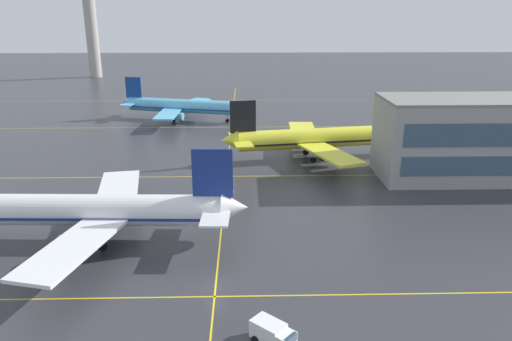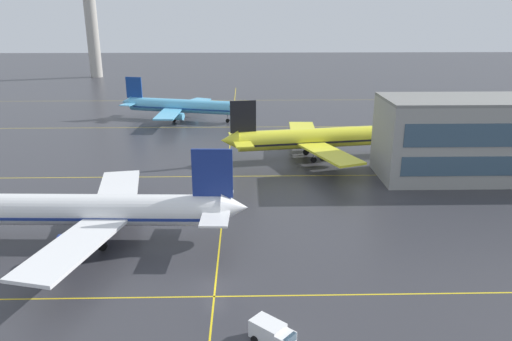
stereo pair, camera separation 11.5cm
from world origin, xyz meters
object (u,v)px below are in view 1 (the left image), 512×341
object	(u,v)px
service_truck_red_van	(273,333)
control_tower	(90,19)
airliner_second_row	(317,138)
airliner_front_gate	(94,210)
airliner_third_row	(181,106)

from	to	relation	value
service_truck_red_van	control_tower	bearing A→B (deg)	110.44
airliner_second_row	control_tower	xyz separation A→B (m)	(-80.30, 126.00, 20.44)
airliner_second_row	service_truck_red_van	distance (m)	58.20
airliner_front_gate	service_truck_red_van	bearing A→B (deg)	-44.34
airliner_second_row	airliner_third_row	xyz separation A→B (m)	(-31.46, 36.40, -0.36)
airliner_second_row	airliner_third_row	distance (m)	48.11
airliner_second_row	airliner_third_row	bearing A→B (deg)	130.83
service_truck_red_van	control_tower	xyz separation A→B (m)	(-68.14, 182.83, 23.45)
airliner_third_row	control_tower	xyz separation A→B (m)	(-48.84, 89.60, 20.80)
airliner_front_gate	control_tower	distance (m)	169.49
airliner_front_gate	airliner_second_row	xyz separation A→B (m)	(33.78, 35.71, -0.06)
airliner_front_gate	airliner_second_row	size ratio (longest dim) A/B	1.02
airliner_third_row	airliner_front_gate	bearing A→B (deg)	-91.85
airliner_second_row	service_truck_red_van	bearing A→B (deg)	-102.08
airliner_front_gate	airliner_third_row	bearing A→B (deg)	88.15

